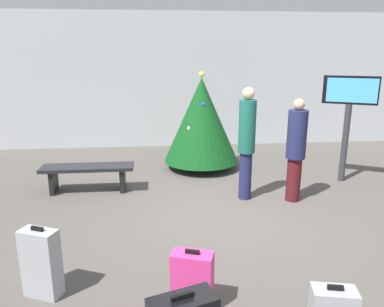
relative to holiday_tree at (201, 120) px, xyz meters
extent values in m
plane|color=#514C47|center=(0.13, -2.42, -1.05)|extent=(16.00, 16.00, 0.00)
cube|color=#B7BCC1|center=(0.13, 2.14, 0.66)|extent=(16.00, 0.20, 3.42)
cylinder|color=#4C3319|center=(0.00, 0.00, -0.96)|extent=(0.12, 0.12, 0.17)
cone|color=#0F4719|center=(0.00, 0.00, 0.00)|extent=(1.58, 1.58, 1.76)
sphere|color=#F2D84C|center=(0.00, 0.00, 0.94)|extent=(0.12, 0.12, 0.12)
sphere|color=blue|center=(0.01, -0.22, 0.35)|extent=(0.08, 0.08, 0.08)
sphere|color=blue|center=(0.05, 0.12, 0.59)|extent=(0.08, 0.08, 0.08)
sphere|color=silver|center=(-0.29, -0.31, -0.11)|extent=(0.08, 0.08, 0.08)
cylinder|color=#333338|center=(2.62, -1.11, -0.30)|extent=(0.12, 0.12, 1.49)
cube|color=black|center=(2.62, -1.11, 0.70)|extent=(0.89, 0.53, 0.52)
cube|color=#4CB2F2|center=(2.62, -1.15, 0.70)|extent=(0.77, 0.43, 0.44)
cube|color=black|center=(-2.19, -1.23, -0.60)|extent=(1.62, 0.44, 0.06)
cube|color=black|center=(-2.79, -1.23, -0.84)|extent=(0.08, 0.35, 0.42)
cube|color=black|center=(-1.58, -1.23, -0.84)|extent=(0.08, 0.35, 0.42)
cylinder|color=#1E234C|center=(0.53, -1.83, -0.64)|extent=(0.21, 0.21, 0.82)
cylinder|color=#19594C|center=(0.53, -1.83, 0.20)|extent=(0.34, 0.34, 0.87)
sphere|color=tan|center=(0.53, -1.83, 0.74)|extent=(0.20, 0.20, 0.20)
cylinder|color=#4C1419|center=(1.32, -1.99, -0.68)|extent=(0.24, 0.24, 0.74)
cylinder|color=#1E234C|center=(1.32, -1.99, 0.09)|extent=(0.42, 0.42, 0.79)
sphere|color=tan|center=(1.32, -1.99, 0.58)|extent=(0.18, 0.18, 0.18)
cube|color=black|center=(-0.79, -5.33, -0.38)|extent=(0.18, 0.09, 0.04)
cube|color=#9EA0A5|center=(-2.15, -4.23, -0.69)|extent=(0.42, 0.32, 0.72)
cube|color=black|center=(-2.15, -4.23, -0.30)|extent=(0.13, 0.08, 0.04)
cube|color=black|center=(0.46, -5.21, -0.47)|extent=(0.13, 0.06, 0.04)
cube|color=#E5388C|center=(-0.65, -4.57, -0.76)|extent=(0.44, 0.32, 0.58)
cube|color=black|center=(-0.65, -4.57, -0.45)|extent=(0.14, 0.07, 0.04)
camera|label=1|loc=(-0.96, -7.73, 1.37)|focal=35.04mm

